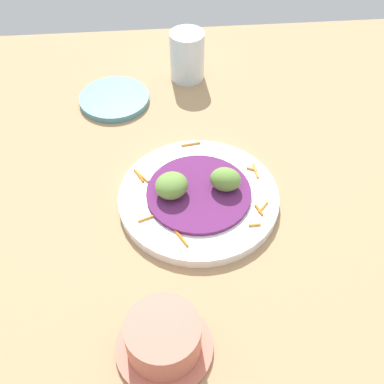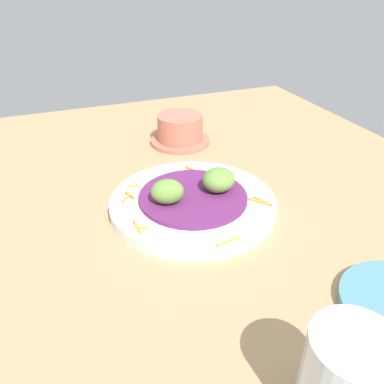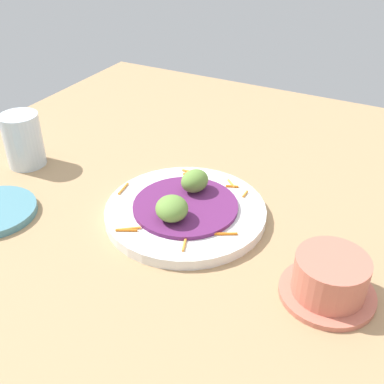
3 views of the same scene
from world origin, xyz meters
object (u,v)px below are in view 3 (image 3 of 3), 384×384
main_plate (183,211)px  water_glass (23,140)px  guac_scoop_center (195,181)px  terracotta_bowl (330,279)px  guac_scoop_left (169,208)px

main_plate → water_glass: bearing=178.3°
guac_scoop_center → water_glass: (-34.32, -3.27, 0.84)cm
terracotta_bowl → water_glass: water_glass is taller
main_plate → water_glass: water_glass is taller
main_plate → terracotta_bowl: terracotta_bowl is taller
guac_scoop_left → water_glass: bearing=171.3°
main_plate → guac_scoop_center: 5.43cm
guac_scoop_center → terracotta_bowl: (25.10, -11.02, -1.41)cm
water_glass → main_plate: bearing=-1.7°
guac_scoop_center → water_glass: bearing=-174.6°
main_plate → guac_scoop_left: (0.06, -4.26, 3.33)cm
guac_scoop_left → terracotta_bowl: (24.98, -2.49, -1.38)cm
guac_scoop_center → water_glass: 34.49cm
main_plate → guac_scoop_left: guac_scoop_left is taller
terracotta_bowl → water_glass: 59.96cm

